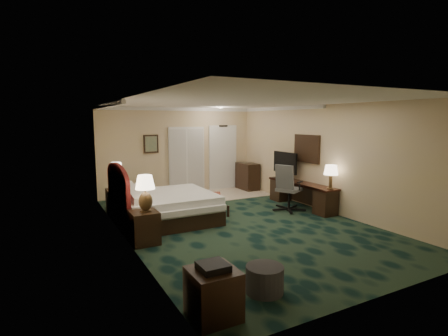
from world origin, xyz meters
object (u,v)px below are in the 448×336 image
nightstand_far (117,201)px  desk_chair (289,187)px  bed (167,208)px  lamp_near (145,193)px  tv (285,165)px  minibar (248,176)px  lamp_far (116,176)px  bed_bench (213,205)px  side_table (213,294)px  desk (301,195)px  ottoman (265,279)px  nightstand_near (144,227)px

nightstand_far → desk_chair: (3.94, -1.84, 0.31)m
bed → lamp_near: size_ratio=2.97×
bed → tv: bearing=5.4°
minibar → bed: bearing=-147.3°
lamp_far → bed_bench: (2.11, -1.14, -0.73)m
bed → side_table: bed is taller
lamp_near → tv: bearing=19.3°
lamp_near → desk_chair: bearing=9.7°
lamp_near → desk: bearing=10.4°
bed → bed_bench: 1.28m
lamp_near → desk: size_ratio=0.30×
bed → tv: 3.70m
bed → minibar: minibar is taller
nightstand_far → ottoman: bearing=-79.8°
bed_bench → side_table: side_table is taller
nightstand_far → tv: (4.48, -0.96, 0.74)m
nightstand_far → desk: 4.78m
bed_bench → desk_chair: size_ratio=1.00×
bed_bench → minibar: (2.33, 2.12, 0.24)m
bed_bench → bed: bearing=-147.4°
lamp_far → ottoman: size_ratio=1.30×
bed → desk: 3.63m
nightstand_near → desk: 4.53m
bed_bench → minibar: bearing=66.3°
desk_chair → tv: bearing=33.9°
lamp_near → tv: tv is taller
bed_bench → tv: tv is taller
ottoman → desk_chair: desk_chair is taller
tv → minibar: bearing=90.1°
bed_bench → minibar: minibar is taller
desk → desk_chair: size_ratio=1.89×
desk_chair → side_table: bearing=-162.7°
nightstand_near → bed_bench: nightstand_near is taller
bed_bench → ottoman: size_ratio=2.36×
nightstand_far → desk_chair: desk_chair is taller
nightstand_near → nightstand_far: nightstand_near is taller
bed → desk: size_ratio=0.89×
ottoman → tv: (3.55, 4.17, 0.86)m
bed_bench → desk_chair: bearing=2.3°
bed → side_table: size_ratio=3.46×
lamp_near → bed: bearing=55.8°
nightstand_near → desk: desk is taller
bed → nightstand_far: bed is taller
ottoman → bed: bearing=91.0°
bed_bench → minibar: size_ratio=1.37×
nightstand_near → lamp_far: 2.58m
nightstand_near → nightstand_far: bearing=90.1°
nightstand_near → ottoman: bearing=-70.9°
bed_bench → nightstand_far: bearing=176.3°
nightstand_near → desk_chair: 4.00m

